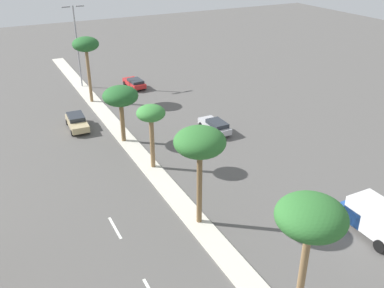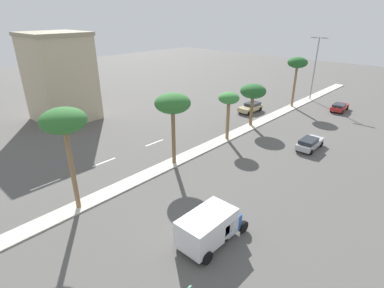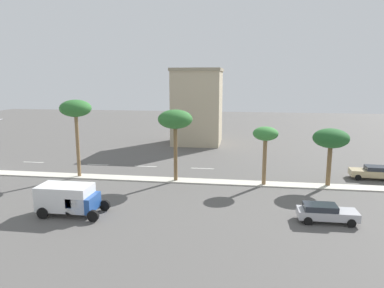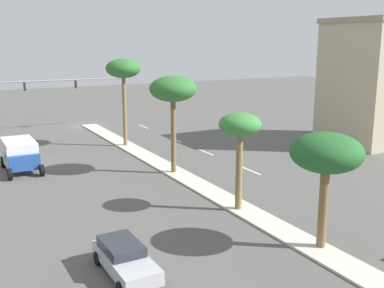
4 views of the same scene
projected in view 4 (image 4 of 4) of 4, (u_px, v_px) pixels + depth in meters
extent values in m
plane|color=#565451|center=(209.00, 192.00, 31.94)|extent=(160.00, 160.00, 0.00)
cube|color=beige|center=(289.00, 234.00, 24.72)|extent=(1.80, 75.64, 0.12)
cube|color=silver|center=(143.00, 127.00, 56.37)|extent=(0.20, 2.80, 0.01)
cube|color=silver|center=(176.00, 140.00, 48.75)|extent=(0.20, 2.80, 0.01)
cube|color=silver|center=(205.00, 152.00, 43.36)|extent=(0.20, 2.80, 0.01)
cube|color=silver|center=(250.00, 170.00, 37.21)|extent=(0.20, 2.80, 0.01)
cylinder|color=gray|center=(50.00, 81.00, 52.73)|extent=(17.24, 0.16, 0.16)
cube|color=black|center=(25.00, 87.00, 51.51)|extent=(0.20, 0.32, 0.90)
sphere|color=red|center=(24.00, 84.00, 51.55)|extent=(0.18, 0.18, 0.18)
cube|color=black|center=(76.00, 84.00, 54.19)|extent=(0.20, 0.32, 0.90)
sphere|color=red|center=(75.00, 82.00, 54.22)|extent=(0.18, 0.18, 0.18)
cube|color=tan|center=(373.00, 84.00, 46.29)|extent=(8.16, 7.75, 11.93)
cube|color=gray|center=(379.00, 20.00, 44.93)|extent=(8.46, 8.05, 0.50)
cylinder|color=olive|center=(125.00, 110.00, 45.06)|extent=(0.38, 0.38, 6.95)
ellipsoid|color=#2D6B2D|center=(123.00, 68.00, 44.18)|extent=(3.38, 3.38, 1.86)
cylinder|color=brown|center=(173.00, 135.00, 35.75)|extent=(0.40, 0.40, 5.92)
ellipsoid|color=#2D6B2D|center=(173.00, 89.00, 34.96)|extent=(3.61, 3.61, 1.98)
cylinder|color=olive|center=(239.00, 171.00, 27.88)|extent=(0.41, 0.41, 4.82)
ellipsoid|color=#387F38|center=(240.00, 124.00, 27.25)|extent=(2.54, 2.54, 1.40)
cylinder|color=brown|center=(323.00, 206.00, 22.70)|extent=(0.44, 0.44, 4.23)
ellipsoid|color=#235B28|center=(327.00, 153.00, 22.10)|extent=(3.54, 3.54, 1.94)
cube|color=#B2B2B7|center=(126.00, 262.00, 20.42)|extent=(1.74, 4.45, 0.64)
cube|color=#262B33|center=(121.00, 246.00, 20.78)|extent=(1.56, 2.45, 0.43)
cylinder|color=black|center=(157.00, 279.00, 19.55)|extent=(0.23, 0.64, 0.64)
cylinder|color=black|center=(130.00, 251.00, 22.20)|extent=(0.23, 0.64, 0.64)
cylinder|color=black|center=(98.00, 258.00, 21.43)|extent=(0.23, 0.64, 0.64)
cube|color=#234C99|center=(23.00, 161.00, 36.01)|extent=(2.34, 1.97, 1.23)
cube|color=silver|center=(19.00, 152.00, 37.25)|extent=(2.34, 4.19, 1.97)
cylinder|color=black|center=(42.00, 170.00, 35.61)|extent=(0.28, 0.90, 0.90)
cylinder|color=black|center=(10.00, 174.00, 34.52)|extent=(0.28, 0.90, 0.90)
cylinder|color=black|center=(32.00, 159.00, 39.18)|extent=(0.28, 0.90, 0.90)
cylinder|color=black|center=(3.00, 162.00, 38.09)|extent=(0.28, 0.90, 0.90)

